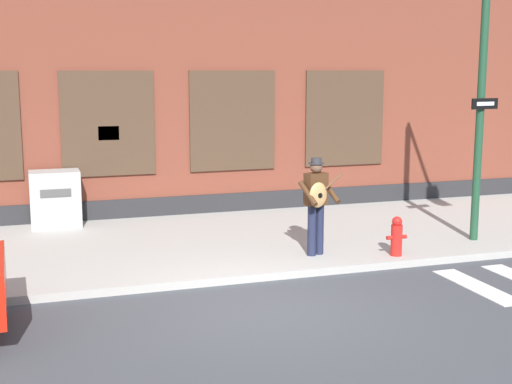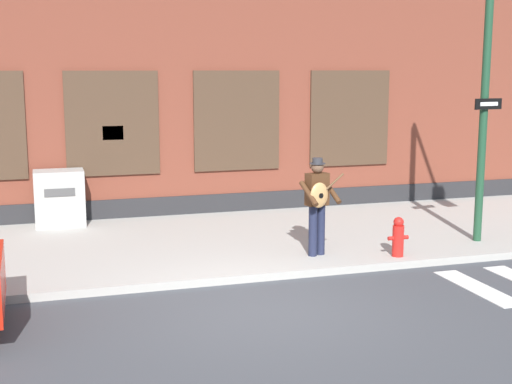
% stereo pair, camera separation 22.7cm
% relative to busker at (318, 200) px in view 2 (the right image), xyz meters
% --- Properties ---
extents(ground_plane, '(160.00, 160.00, 0.00)m').
position_rel_busker_xyz_m(ground_plane, '(-1.67, -2.16, -1.11)').
color(ground_plane, '#424449').
extents(sidewalk, '(28.00, 5.06, 0.13)m').
position_rel_busker_xyz_m(sidewalk, '(-1.67, 1.72, -1.05)').
color(sidewalk, '#ADAAA3').
rests_on(sidewalk, ground).
extents(building_backdrop, '(28.00, 4.06, 7.47)m').
position_rel_busker_xyz_m(building_backdrop, '(-1.67, 6.24, 2.62)').
color(building_backdrop, brown).
rests_on(building_backdrop, ground).
extents(busker, '(0.77, 0.62, 1.72)m').
position_rel_busker_xyz_m(busker, '(0.00, 0.00, 0.00)').
color(busker, '#1E233D').
rests_on(busker, sidewalk).
extents(utility_box, '(1.01, 0.67, 1.17)m').
position_rel_busker_xyz_m(utility_box, '(-4.23, 3.80, -0.40)').
color(utility_box, '#ADADA8').
rests_on(utility_box, sidewalk).
extents(fire_hydrant, '(0.38, 0.20, 0.70)m').
position_rel_busker_xyz_m(fire_hydrant, '(1.33, -0.46, -0.64)').
color(fire_hydrant, red).
rests_on(fire_hydrant, sidewalk).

